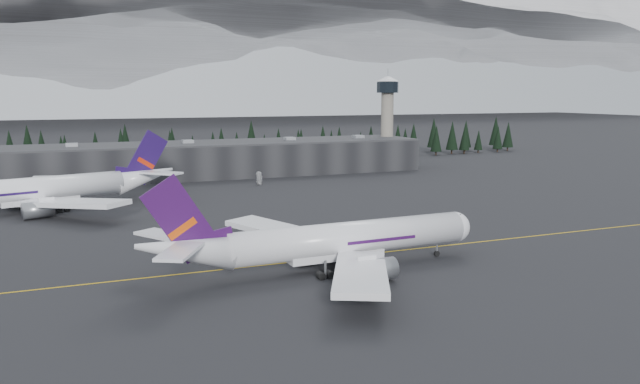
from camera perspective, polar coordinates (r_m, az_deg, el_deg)
name	(u,v)px	position (r m, az deg, el deg)	size (l,w,h in m)	color
ground	(359,252)	(122.93, 3.55, -5.50)	(1400.00, 1400.00, 0.00)	black
taxiline	(363,254)	(121.19, 3.96, -5.72)	(400.00, 0.40, 0.02)	gold
terminal	(215,159)	(239.06, -9.59, 3.01)	(160.00, 30.00, 12.60)	black
control_tower	(387,111)	(267.27, 6.17, 7.38)	(10.00, 10.00, 37.70)	gray
treeline	(196,148)	(275.01, -11.31, 3.99)	(360.00, 20.00, 15.00)	black
mountain_ridge	(97,112)	(1108.69, -19.71, 6.90)	(4400.00, 900.00, 420.00)	white
jet_main	(322,242)	(108.70, 0.15, -4.58)	(63.02, 58.12, 18.52)	white
jet_parked	(51,189)	(180.01, -23.41, 0.28)	(67.98, 61.69, 20.42)	white
gse_vehicle_a	(68,193)	(205.57, -22.04, -0.06)	(2.33, 5.04, 1.40)	silver
gse_vehicle_b	(260,182)	(212.88, -5.53, 0.87)	(1.84, 4.58, 1.56)	silver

